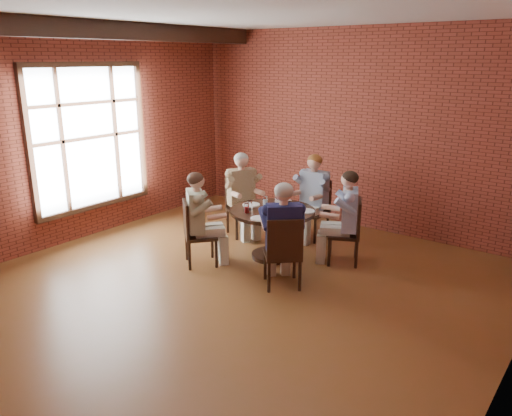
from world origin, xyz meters
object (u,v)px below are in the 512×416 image
Objects in this scene: chair_d at (194,231)px; chair_e at (284,251)px; chair_b at (315,206)px; diner_e at (283,235)px; chair_c at (241,204)px; diner_d at (200,219)px; smartphone at (286,218)px; diner_b at (312,197)px; chair_a at (350,229)px; diner_a at (345,218)px; dining_table at (273,224)px; diner_c at (243,195)px.

chair_d is 1.47m from chair_e.
diner_e is at bearing -70.30° from chair_b.
diner_d is (0.39, -1.39, 0.16)m from chair_c.
chair_d reaches higher than smartphone.
diner_e is (-0.06, 0.07, 0.18)m from chair_e.
chair_a is at bearing -29.12° from diner_b.
chair_c is at bearing -79.36° from diner_e.
diner_a is at bearing -90.00° from chair_a.
chair_c is (-1.08, -0.62, -0.00)m from chair_b.
dining_table is 9.82× the size of smartphone.
chair_c reaches higher than chair_a.
diner_c is 1.02× the size of diner_d.
chair_a is 0.98× the size of chair_e.
chair_d is 7.48× the size of smartphone.
diner_e is at bearing -135.54° from diner_d.
chair_b is 7.63× the size of smartphone.
chair_b is 2.00m from diner_e.
chair_c is (-1.08, -0.53, -0.18)m from diner_b.
chair_c is (-2.00, 0.09, -0.16)m from diner_a.
diner_d reaches higher than chair_c.
chair_b is at bearing -114.30° from diner_e.
diner_a reaches higher than dining_table.
diner_a is 1.27m from chair_e.
chair_c is 0.20m from diner_c.
chair_e is at bearing -36.17° from diner_a.
diner_a reaches higher than chair_b.
chair_b reaches higher than smartphone.
dining_table is 1.18m from chair_b.
diner_d is at bearing -37.86° from diner_e.
diner_b is 1.91m from diner_e.
chair_a is at bearing -63.61° from chair_c.
chair_d is 0.19m from diner_d.
diner_a is 1.41× the size of chair_c.
chair_a is at bearing 37.34° from smartphone.
diner_b is (-1.00, 0.58, 0.18)m from chair_a.
chair_b reaches higher than chair_d.
chair_a is at bearing 26.68° from dining_table.
diner_c is 2.05m from diner_e.
diner_c is at bearing -38.10° from diner_d.
chair_c is 1.02× the size of chair_d.
diner_a is 0.98× the size of diner_b.
chair_c is at bearing 138.20° from smartphone.
chair_c reaches higher than dining_table.
diner_e is at bearing -42.90° from chair_a.
smartphone is at bearing -111.95° from diner_d.
diner_d reaches higher than smartphone.
diner_b is at bearing 92.74° from smartphone.
chair_a is 0.99× the size of chair_c.
diner_e is (1.34, 0.12, 0.02)m from diner_d.
smartphone is at bearing -103.03° from diner_e.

